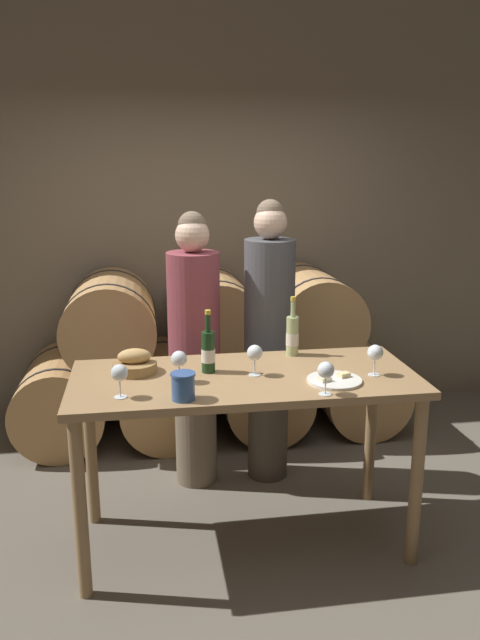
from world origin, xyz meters
The scene contains 16 objects.
ground_plane centered at (0.00, 0.00, 0.00)m, with size 10.00×10.00×0.00m, color #665E51.
stone_wall_back centered at (0.00, 1.99, 1.60)m, with size 10.00×0.12×3.20m.
barrel_stack centered at (0.00, 1.44, 0.56)m, with size 2.85×0.85×1.22m.
tasting_table centered at (0.00, 0.00, 0.82)m, with size 1.75×0.76×0.95m.
person_left centered at (-0.20, 0.71, 0.89)m, with size 0.32×0.32×1.71m.
person_right centered at (0.27, 0.71, 0.92)m, with size 0.31×0.31×1.78m.
wine_bottle_red centered at (-0.17, 0.08, 1.06)m, with size 0.07×0.07×0.33m.
wine_bottle_white centered at (0.32, 0.30, 1.06)m, with size 0.07×0.07×0.33m.
blue_crock centered at (-0.33, -0.28, 1.02)m, with size 0.11×0.11×0.13m.
bread_basket centered at (-0.55, 0.13, 0.99)m, with size 0.23×0.23×0.13m.
cheese_plate centered at (0.42, -0.16, 0.96)m, with size 0.27×0.27×0.04m.
wine_glass_far_left centered at (-0.61, -0.21, 1.06)m, with size 0.08×0.08×0.16m.
wine_glass_left centered at (-0.33, -0.05, 1.06)m, with size 0.08×0.08×0.16m.
wine_glass_center centered at (0.05, -0.01, 1.06)m, with size 0.08×0.08×0.16m.
wine_glass_right centered at (0.33, -0.32, 1.06)m, with size 0.08×0.08×0.16m.
wine_glass_far_right centered at (0.65, -0.10, 1.06)m, with size 0.08×0.08×0.16m.
Camera 1 is at (-0.48, -2.94, 2.00)m, focal length 35.00 mm.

